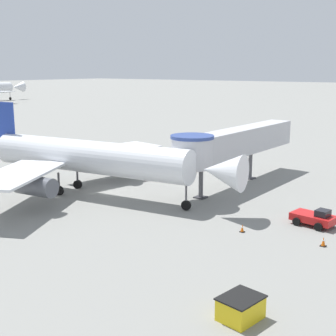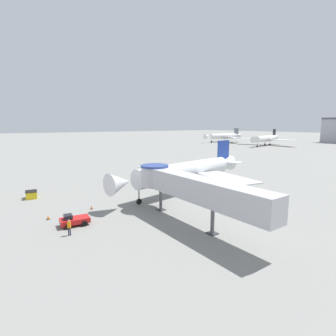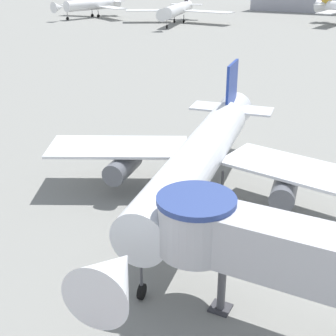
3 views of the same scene
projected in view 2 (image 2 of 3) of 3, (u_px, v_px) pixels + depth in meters
ground_plane at (186, 194)px, 46.66m from camera, size 800.00×800.00×0.00m
main_airplane at (188, 171)px, 47.96m from camera, size 26.51×30.83×8.95m
jet_bridge at (187, 186)px, 32.45m from camera, size 21.95×4.09×6.40m
pushback_tug_red at (74, 220)px, 32.07m from camera, size 2.48×3.62×1.47m
service_container_yellow at (31, 195)px, 43.97m from camera, size 2.45×2.07×1.22m
traffic_cone_near_nose at (91, 207)px, 38.30m from camera, size 0.37×0.37×0.62m
traffic_cone_apron_front at (48, 217)px, 34.10m from camera, size 0.42×0.42×0.70m
ground_crew_marshaller at (69, 226)px, 29.07m from camera, size 0.37×0.40×1.82m
background_jet_gray_tail at (224, 136)px, 182.08m from camera, size 30.00×28.80×9.71m
background_jet_black_tail at (266, 138)px, 153.61m from camera, size 34.30×34.15×9.48m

